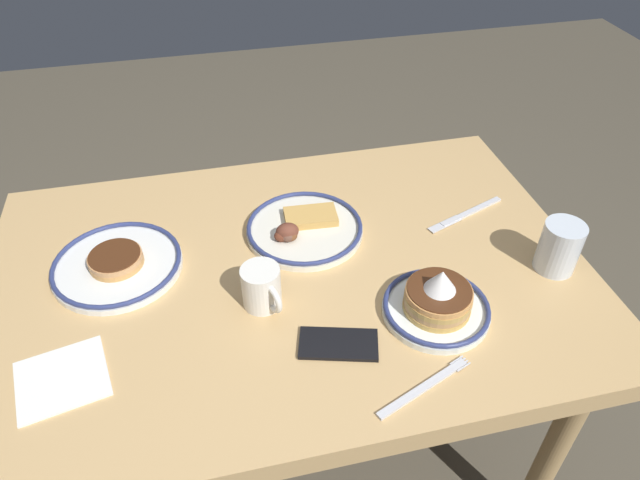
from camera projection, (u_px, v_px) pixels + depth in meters
name	position (u px, v px, depth m)	size (l,w,h in m)	color
ground_plane	(298.00, 450.00, 1.67)	(6.00, 6.00, 0.00)	brown
dining_table	(290.00, 294.00, 1.24)	(1.25, 0.84, 0.73)	tan
plate_near_main	(117.00, 264.00, 1.19)	(0.27, 0.27, 0.04)	white
plate_center_pancakes	(304.00, 228.00, 1.28)	(0.26, 0.26, 0.05)	silver
plate_far_companion	(437.00, 302.00, 1.08)	(0.21, 0.21, 0.11)	white
coffee_mug	(262.00, 287.00, 1.09)	(0.08, 0.10, 0.09)	white
drinking_glass	(559.00, 249.00, 1.17)	(0.08, 0.08, 0.11)	silver
cell_phone	(338.00, 344.00, 1.04)	(0.14, 0.07, 0.01)	black
paper_napkin	(62.00, 379.00, 0.98)	(0.15, 0.14, 0.00)	white
fork_near	(425.00, 387.00, 0.97)	(0.19, 0.09, 0.01)	silver
butter_knife	(466.00, 214.00, 1.33)	(0.21, 0.09, 0.01)	silver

